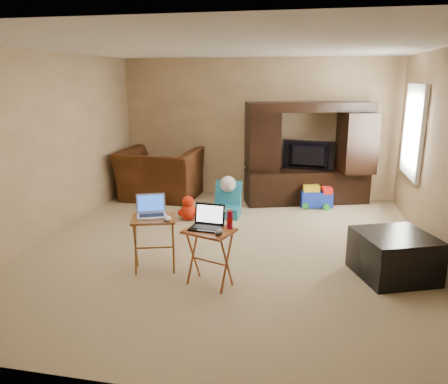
% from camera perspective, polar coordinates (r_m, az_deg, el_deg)
% --- Properties ---
extents(floor, '(5.50, 5.50, 0.00)m').
position_cam_1_polar(floor, '(5.76, 0.40, -7.22)').
color(floor, '#CDB98E').
rests_on(floor, ground).
extents(ceiling, '(5.50, 5.50, 0.00)m').
position_cam_1_polar(ceiling, '(5.36, 0.45, 18.44)').
color(ceiling, silver).
rests_on(ceiling, ground).
extents(wall_back, '(5.00, 0.00, 5.00)m').
position_cam_1_polar(wall_back, '(8.11, 4.23, 8.29)').
color(wall_back, tan).
rests_on(wall_back, ground).
extents(wall_front, '(5.00, 0.00, 5.00)m').
position_cam_1_polar(wall_front, '(2.85, -10.39, -4.01)').
color(wall_front, tan).
rests_on(wall_front, ground).
extents(wall_left, '(0.00, 5.50, 5.50)m').
position_cam_1_polar(wall_left, '(6.39, -22.27, 5.50)').
color(wall_left, tan).
rests_on(wall_left, ground).
extents(wall_right, '(0.00, 5.50, 5.50)m').
position_cam_1_polar(wall_right, '(5.52, 26.87, 3.71)').
color(wall_right, tan).
rests_on(wall_right, ground).
extents(window_pane, '(0.00, 1.20, 1.20)m').
position_cam_1_polar(window_pane, '(6.99, 23.66, 7.31)').
color(window_pane, white).
rests_on(window_pane, ground).
extents(window_frame, '(0.06, 1.14, 1.34)m').
position_cam_1_polar(window_frame, '(6.98, 23.50, 7.32)').
color(window_frame, white).
rests_on(window_frame, ground).
extents(entertainment_center, '(2.21, 1.18, 1.76)m').
position_cam_1_polar(entertainment_center, '(7.74, 10.91, 4.97)').
color(entertainment_center, black).
rests_on(entertainment_center, floor).
extents(television, '(0.90, 0.20, 0.51)m').
position_cam_1_polar(television, '(7.70, 10.89, 4.65)').
color(television, black).
rests_on(television, entertainment_center).
extents(recliner, '(1.40, 1.23, 0.89)m').
position_cam_1_polar(recliner, '(8.03, -8.38, 2.29)').
color(recliner, '#4B2410').
rests_on(recliner, floor).
extents(child_rocker, '(0.43, 0.48, 0.56)m').
position_cam_1_polar(child_rocker, '(6.93, 0.30, -0.97)').
color(child_rocker, teal).
rests_on(child_rocker, floor).
extents(plush_toy, '(0.35, 0.29, 0.39)m').
position_cam_1_polar(plush_toy, '(6.79, -4.68, -2.08)').
color(plush_toy, red).
rests_on(plush_toy, floor).
extents(push_toy, '(0.60, 0.48, 0.40)m').
position_cam_1_polar(push_toy, '(7.60, 11.95, -0.49)').
color(push_toy, '#1730BA').
rests_on(push_toy, floor).
extents(ottoman, '(0.99, 0.99, 0.49)m').
position_cam_1_polar(ottoman, '(5.23, 21.31, -7.72)').
color(ottoman, black).
rests_on(ottoman, floor).
extents(tray_table_left, '(0.58, 0.52, 0.63)m').
position_cam_1_polar(tray_table_left, '(5.06, -9.07, -6.74)').
color(tray_table_left, '#A96629').
rests_on(tray_table_left, floor).
extents(tray_table_right, '(0.58, 0.52, 0.62)m').
position_cam_1_polar(tray_table_right, '(4.66, -1.90, -8.57)').
color(tray_table_right, '#A34E27').
rests_on(tray_table_right, floor).
extents(laptop_left, '(0.41, 0.38, 0.24)m').
position_cam_1_polar(laptop_left, '(4.96, -9.47, -1.89)').
color(laptop_left, silver).
rests_on(laptop_left, tray_table_left).
extents(laptop_right, '(0.35, 0.29, 0.24)m').
position_cam_1_polar(laptop_right, '(4.53, -2.38, -3.41)').
color(laptop_right, black).
rests_on(laptop_right, tray_table_right).
extents(mouse_left, '(0.12, 0.15, 0.05)m').
position_cam_1_polar(mouse_left, '(4.83, -7.40, -3.45)').
color(mouse_left, silver).
rests_on(mouse_left, tray_table_left).
extents(mouse_right, '(0.10, 0.14, 0.05)m').
position_cam_1_polar(mouse_right, '(4.40, -0.65, -5.28)').
color(mouse_right, '#3B3B40').
rests_on(mouse_right, tray_table_right).
extents(water_bottle, '(0.06, 0.06, 0.19)m').
position_cam_1_polar(water_bottle, '(4.55, 0.75, -3.67)').
color(water_bottle, '#B70B24').
rests_on(water_bottle, tray_table_right).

